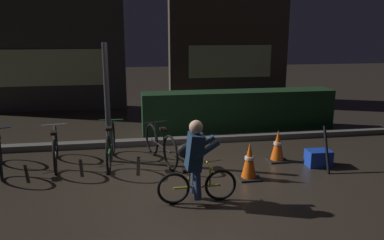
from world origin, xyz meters
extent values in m
plane|color=#2D261E|center=(0.00, 0.00, 0.00)|extent=(40.00, 40.00, 0.00)
cube|color=#56544F|center=(0.00, 2.20, 0.06)|extent=(12.00, 0.24, 0.12)
cube|color=black|center=(1.80, 3.10, 0.50)|extent=(4.80, 0.70, 0.99)
cube|color=#383330|center=(-3.27, 6.50, 1.92)|extent=(4.63, 0.50, 3.84)
cube|color=#BFCC8C|center=(-3.27, 6.23, 1.35)|extent=(3.24, 0.04, 1.10)
cube|color=#42382D|center=(2.60, 7.20, 2.37)|extent=(4.15, 0.50, 4.75)
cube|color=#BFCC8C|center=(2.60, 6.93, 1.40)|extent=(2.90, 0.04, 1.10)
cylinder|color=#2D2D33|center=(-1.31, 1.20, 1.13)|extent=(0.10, 0.10, 2.26)
torus|color=black|center=(-3.35, 1.43, 0.32)|extent=(0.23, 0.63, 0.65)
torus|color=black|center=(-3.07, 0.50, 0.32)|extent=(0.23, 0.63, 0.65)
cylinder|color=#19479E|center=(-3.21, 0.96, 0.32)|extent=(0.31, 0.94, 0.04)
torus|color=black|center=(-2.35, 1.58, 0.32)|extent=(0.14, 0.64, 0.64)
torus|color=black|center=(-2.21, 0.63, 0.32)|extent=(0.14, 0.64, 0.64)
cylinder|color=silver|center=(-2.28, 1.11, 0.32)|extent=(0.17, 0.96, 0.04)
cylinder|color=silver|center=(-2.26, 0.94, 0.50)|extent=(0.03, 0.03, 0.36)
cube|color=black|center=(-2.26, 0.94, 0.68)|extent=(0.13, 0.21, 0.05)
cylinder|color=silver|center=(-2.32, 1.37, 0.52)|extent=(0.03, 0.03, 0.41)
cylinder|color=silver|center=(-2.32, 1.37, 0.73)|extent=(0.46, 0.09, 0.02)
torus|color=black|center=(-1.25, 1.58, 0.35)|extent=(0.07, 0.69, 0.69)
torus|color=black|center=(-1.30, 0.54, 0.35)|extent=(0.07, 0.69, 0.69)
cylinder|color=#236B38|center=(-1.27, 1.06, 0.35)|extent=(0.08, 1.04, 0.04)
cylinder|color=#236B38|center=(-1.28, 0.88, 0.54)|extent=(0.03, 0.03, 0.39)
cube|color=black|center=(-1.28, 0.88, 0.74)|extent=(0.11, 0.20, 0.05)
cylinder|color=#236B38|center=(-1.26, 1.35, 0.57)|extent=(0.03, 0.03, 0.44)
cylinder|color=#236B38|center=(-1.26, 1.35, 0.78)|extent=(0.46, 0.04, 0.02)
torus|color=black|center=(-0.48, 1.47, 0.32)|extent=(0.23, 0.63, 0.64)
torus|color=black|center=(-0.20, 0.56, 0.32)|extent=(0.23, 0.63, 0.64)
cylinder|color=black|center=(-0.34, 1.02, 0.32)|extent=(0.31, 0.93, 0.04)
cylinder|color=black|center=(-0.29, 0.86, 0.50)|extent=(0.03, 0.03, 0.36)
cube|color=black|center=(-0.29, 0.86, 0.68)|extent=(0.15, 0.22, 0.05)
cylinder|color=black|center=(-0.41, 1.27, 0.52)|extent=(0.03, 0.03, 0.40)
cylinder|color=black|center=(-0.41, 1.27, 0.72)|extent=(0.45, 0.16, 0.02)
cube|color=black|center=(1.07, -0.10, 0.01)|extent=(0.36, 0.36, 0.03)
cone|color=#EA560F|center=(1.07, -0.10, 0.34)|extent=(0.26, 0.26, 0.62)
cylinder|color=white|center=(1.07, -0.10, 0.37)|extent=(0.16, 0.16, 0.05)
cube|color=black|center=(1.89, 0.69, 0.01)|extent=(0.36, 0.36, 0.03)
cone|color=#EA560F|center=(1.89, 0.69, 0.32)|extent=(0.26, 0.26, 0.59)
cylinder|color=white|center=(1.89, 0.69, 0.35)|extent=(0.16, 0.16, 0.05)
cube|color=#193DB7|center=(2.54, 0.30, 0.15)|extent=(0.45, 0.33, 0.30)
torus|color=black|center=(0.38, -0.86, 0.24)|extent=(0.48, 0.05, 0.48)
torus|color=black|center=(-0.32, -0.87, 0.24)|extent=(0.48, 0.05, 0.48)
cylinder|color=gold|center=(0.03, -0.87, 0.24)|extent=(0.70, 0.05, 0.04)
cylinder|color=gold|center=(-0.09, -0.87, 0.37)|extent=(0.03, 0.03, 0.26)
cube|color=black|center=(-0.09, -0.87, 0.51)|extent=(0.20, 0.10, 0.05)
cylinder|color=gold|center=(0.22, -0.86, 0.39)|extent=(0.03, 0.03, 0.30)
cylinder|color=gold|center=(0.22, -0.86, 0.54)|extent=(0.03, 0.46, 0.02)
cylinder|color=navy|center=(0.01, -0.77, 0.30)|extent=(0.11, 0.21, 0.42)
cylinder|color=navy|center=(0.01, -0.97, 0.30)|extent=(0.11, 0.21, 0.42)
cube|color=#192D47|center=(-0.01, -0.87, 0.79)|extent=(0.27, 0.33, 0.54)
sphere|color=tan|center=(0.01, -0.87, 1.15)|extent=(0.20, 0.20, 0.20)
cylinder|color=#192D47|center=(0.13, -0.72, 0.84)|extent=(0.40, 0.09, 0.29)
cylinder|color=#192D47|center=(0.13, -1.00, 0.84)|extent=(0.40, 0.09, 0.29)
ellipsoid|color=black|center=(-0.07, -0.67, 0.74)|extent=(0.32, 0.17, 0.24)
cylinder|color=black|center=(2.55, 0.05, 0.40)|extent=(0.10, 0.40, 0.79)
camera|label=1|loc=(-0.93, -6.08, 2.50)|focal=36.29mm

